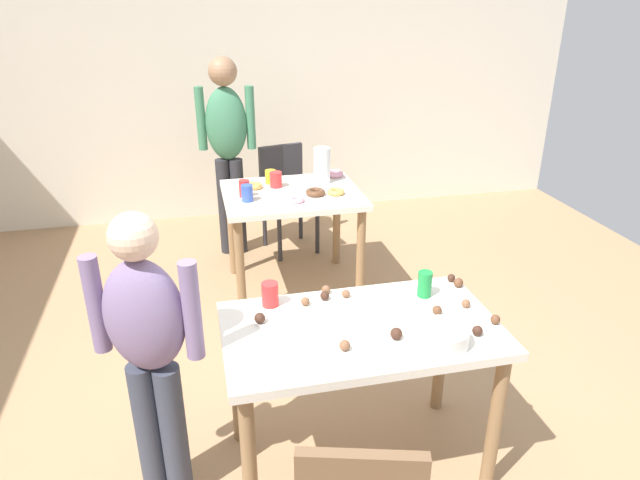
% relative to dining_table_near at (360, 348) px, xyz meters
% --- Properties ---
extents(ground_plane, '(6.40, 6.40, 0.00)m').
position_rel_dining_table_near_xyz_m(ground_plane, '(-0.10, 0.25, -0.64)').
color(ground_plane, '#9E7A56').
extents(wall_back, '(6.40, 0.10, 2.60)m').
position_rel_dining_table_near_xyz_m(wall_back, '(-0.10, 3.45, 0.66)').
color(wall_back, beige).
rests_on(wall_back, ground_plane).
extents(dining_table_near, '(1.17, 0.67, 0.75)m').
position_rel_dining_table_near_xyz_m(dining_table_near, '(0.00, 0.00, 0.00)').
color(dining_table_near, silver).
rests_on(dining_table_near, ground_plane).
extents(dining_table_far, '(0.95, 0.78, 0.75)m').
position_rel_dining_table_near_xyz_m(dining_table_far, '(0.02, 1.76, -0.00)').
color(dining_table_far, silver).
rests_on(dining_table_far, ground_plane).
extents(chair_far_table, '(0.48, 0.48, 0.87)m').
position_rel_dining_table_near_xyz_m(chair_far_table, '(0.11, 2.51, -0.14)').
color(chair_far_table, '#2D2D33').
rests_on(chair_far_table, ground_plane).
extents(person_girl_near, '(0.45, 0.30, 1.33)m').
position_rel_dining_table_near_xyz_m(person_girl_near, '(-0.86, 0.01, 0.15)').
color(person_girl_near, '#383D4C').
rests_on(person_girl_near, ground_plane).
extents(person_adult_far, '(0.46, 0.24, 1.59)m').
position_rel_dining_table_near_xyz_m(person_adult_far, '(-0.35, 2.50, 0.33)').
color(person_adult_far, '#28282D').
rests_on(person_adult_far, ground_plane).
extents(mixing_bowl, '(0.20, 0.20, 0.08)m').
position_rel_dining_table_near_xyz_m(mixing_bowl, '(0.28, -0.20, 0.15)').
color(mixing_bowl, white).
rests_on(mixing_bowl, dining_table_near).
extents(soda_can, '(0.07, 0.07, 0.12)m').
position_rel_dining_table_near_xyz_m(soda_can, '(0.36, 0.18, 0.17)').
color(soda_can, '#198438').
rests_on(soda_can, dining_table_near).
extents(fork_near, '(0.17, 0.02, 0.01)m').
position_rel_dining_table_near_xyz_m(fork_near, '(-0.30, 0.04, 0.12)').
color(fork_near, silver).
rests_on(fork_near, dining_table_near).
extents(cup_near_0, '(0.08, 0.08, 0.11)m').
position_rel_dining_table_near_xyz_m(cup_near_0, '(-0.35, 0.26, 0.17)').
color(cup_near_0, red).
rests_on(cup_near_0, dining_table_near).
extents(cake_ball_0, '(0.05, 0.05, 0.05)m').
position_rel_dining_table_near_xyz_m(cake_ball_0, '(0.55, 0.23, 0.14)').
color(cake_ball_0, brown).
rests_on(cake_ball_0, dining_table_near).
extents(cake_ball_1, '(0.05, 0.05, 0.05)m').
position_rel_dining_table_near_xyz_m(cake_ball_1, '(0.11, -0.12, 0.14)').
color(cake_ball_1, '#3D2319').
rests_on(cake_ball_1, dining_table_near).
extents(cake_ball_2, '(0.04, 0.04, 0.04)m').
position_rel_dining_table_near_xyz_m(cake_ball_2, '(0.56, -0.11, 0.13)').
color(cake_ball_2, brown).
rests_on(cake_ball_2, dining_table_near).
extents(cake_ball_3, '(0.04, 0.04, 0.04)m').
position_rel_dining_table_near_xyz_m(cake_ball_3, '(-0.10, 0.25, 0.13)').
color(cake_ball_3, '#3D2319').
rests_on(cake_ball_3, dining_table_near).
extents(cake_ball_4, '(0.04, 0.04, 0.04)m').
position_rel_dining_table_near_xyz_m(cake_ball_4, '(0.00, 0.25, 0.13)').
color(cake_ball_4, brown).
rests_on(cake_ball_4, dining_table_near).
extents(cake_ball_5, '(0.04, 0.04, 0.04)m').
position_rel_dining_table_near_xyz_m(cake_ball_5, '(0.35, 0.02, 0.13)').
color(cake_ball_5, brown).
rests_on(cake_ball_5, dining_table_near).
extents(cake_ball_6, '(0.04, 0.04, 0.04)m').
position_rel_dining_table_near_xyz_m(cake_ball_6, '(-0.08, 0.30, 0.13)').
color(cake_ball_6, brown).
rests_on(cake_ball_6, dining_table_near).
extents(cake_ball_7, '(0.04, 0.04, 0.04)m').
position_rel_dining_table_near_xyz_m(cake_ball_7, '(0.44, -0.17, 0.13)').
color(cake_ball_7, '#3D2319').
rests_on(cake_ball_7, dining_table_near).
extents(cake_ball_8, '(0.04, 0.04, 0.04)m').
position_rel_dining_table_near_xyz_m(cake_ball_8, '(0.50, 0.04, 0.13)').
color(cake_ball_8, brown).
rests_on(cake_ball_8, dining_table_near).
extents(cake_ball_9, '(0.04, 0.04, 0.04)m').
position_rel_dining_table_near_xyz_m(cake_ball_9, '(0.54, 0.28, 0.13)').
color(cake_ball_9, '#3D2319').
rests_on(cake_ball_9, dining_table_near).
extents(cake_ball_10, '(0.05, 0.05, 0.05)m').
position_rel_dining_table_near_xyz_m(cake_ball_10, '(-0.41, 0.12, 0.14)').
color(cake_ball_10, '#3D2319').
rests_on(cake_ball_10, dining_table_near).
extents(cake_ball_11, '(0.04, 0.04, 0.04)m').
position_rel_dining_table_near_xyz_m(cake_ball_11, '(-0.20, 0.22, 0.13)').
color(cake_ball_11, brown).
rests_on(cake_ball_11, dining_table_near).
extents(cake_ball_12, '(0.04, 0.04, 0.04)m').
position_rel_dining_table_near_xyz_m(cake_ball_12, '(-0.11, -0.15, 0.13)').
color(cake_ball_12, brown).
rests_on(cake_ball_12, dining_table_near).
extents(pitcher_far, '(0.12, 0.12, 0.26)m').
position_rel_dining_table_near_xyz_m(pitcher_far, '(0.28, 1.92, 0.24)').
color(pitcher_far, white).
rests_on(pitcher_far, dining_table_far).
extents(cup_far_0, '(0.08, 0.08, 0.11)m').
position_rel_dining_table_near_xyz_m(cup_far_0, '(-0.30, 1.64, 0.17)').
color(cup_far_0, '#3351B2').
rests_on(cup_far_0, dining_table_far).
extents(cup_far_1, '(0.07, 0.07, 0.12)m').
position_rel_dining_table_near_xyz_m(cup_far_1, '(-0.31, 1.74, 0.17)').
color(cup_far_1, red).
rests_on(cup_far_1, dining_table_far).
extents(cup_far_2, '(0.08, 0.08, 0.10)m').
position_rel_dining_table_near_xyz_m(cup_far_2, '(-0.09, 1.99, 0.16)').
color(cup_far_2, yellow).
rests_on(cup_far_2, dining_table_far).
extents(cup_far_3, '(0.09, 0.09, 0.11)m').
position_rel_dining_table_near_xyz_m(cup_far_3, '(-0.07, 1.89, 0.17)').
color(cup_far_3, red).
rests_on(cup_far_3, dining_table_far).
extents(donut_far_0, '(0.14, 0.14, 0.04)m').
position_rel_dining_table_near_xyz_m(donut_far_0, '(0.17, 1.66, 0.13)').
color(donut_far_0, brown).
rests_on(donut_far_0, dining_table_far).
extents(donut_far_1, '(0.11, 0.11, 0.03)m').
position_rel_dining_table_near_xyz_m(donut_far_1, '(0.02, 1.56, 0.13)').
color(donut_far_1, pink).
rests_on(donut_far_1, dining_table_far).
extents(donut_far_2, '(0.12, 0.12, 0.04)m').
position_rel_dining_table_near_xyz_m(donut_far_2, '(0.31, 1.65, 0.13)').
color(donut_far_2, gold).
rests_on(donut_far_2, dining_table_far).
extents(donut_far_3, '(0.14, 0.14, 0.04)m').
position_rel_dining_table_near_xyz_m(donut_far_3, '(0.41, 2.05, 0.13)').
color(donut_far_3, pink).
rests_on(donut_far_3, dining_table_far).
extents(donut_far_4, '(0.12, 0.12, 0.04)m').
position_rel_dining_table_near_xyz_m(donut_far_4, '(-0.23, 1.90, 0.13)').
color(donut_far_4, gold).
rests_on(donut_far_4, dining_table_far).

